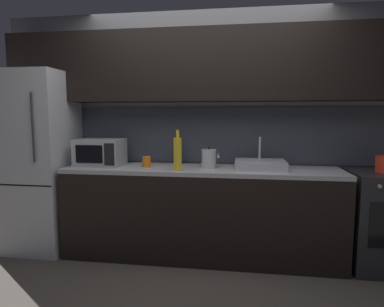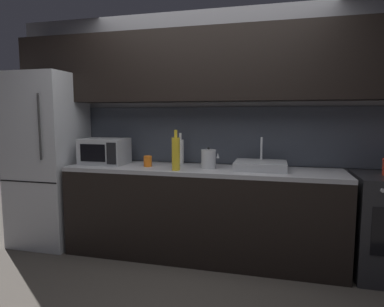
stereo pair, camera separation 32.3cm
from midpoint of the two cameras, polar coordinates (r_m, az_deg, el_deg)
ground_plane at (r=2.71m, az=0.68°, el=-24.79°), size 10.00×10.00×0.00m
back_wall at (r=3.49m, az=5.34°, el=8.82°), size 4.43×0.44×2.50m
counter_run at (r=3.34m, az=4.34°, el=-10.17°), size 2.69×0.60×0.90m
refrigerator at (r=3.91m, az=-21.38°, el=-0.97°), size 0.68×0.69×1.86m
microwave at (r=3.56m, az=-12.33°, el=0.37°), size 0.46×0.35×0.27m
sink_basin at (r=3.22m, az=14.58°, el=-2.03°), size 0.48×0.38×0.30m
kettle at (r=3.21m, az=5.78°, el=-0.95°), size 0.18×0.14×0.21m
wine_bottle_white at (r=3.48m, az=0.64°, el=0.39°), size 0.07×0.07×0.33m
wine_bottle_yellow at (r=3.07m, az=0.21°, el=0.01°), size 0.08×0.08×0.38m
mug_orange at (r=3.32m, az=-4.89°, el=-1.36°), size 0.08×0.08×0.11m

